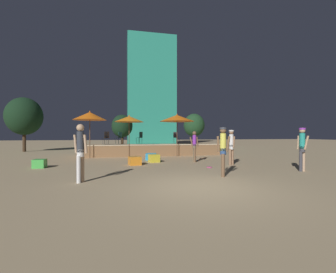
# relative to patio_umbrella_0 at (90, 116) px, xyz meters

# --- Properties ---
(ground_plane) EXTENTS (120.00, 120.00, 0.00)m
(ground_plane) POSITION_rel_patio_umbrella_0_xyz_m (4.21, -9.24, -2.76)
(ground_plane) COLOR tan
(wooden_deck) EXTENTS (10.51, 2.78, 0.86)m
(wooden_deck) POSITION_rel_patio_umbrella_0_xyz_m (4.34, 1.67, -2.37)
(wooden_deck) COLOR olive
(wooden_deck) RESTS_ON ground
(patio_umbrella_0) EXTENTS (2.15, 2.15, 3.10)m
(patio_umbrella_0) POSITION_rel_patio_umbrella_0_xyz_m (0.00, 0.00, 0.00)
(patio_umbrella_0) COLOR brown
(patio_umbrella_0) RESTS_ON ground
(patio_umbrella_1) EXTENTS (2.01, 2.01, 2.91)m
(patio_umbrella_1) POSITION_rel_patio_umbrella_0_xyz_m (2.55, 0.28, -0.14)
(patio_umbrella_1) COLOR brown
(patio_umbrella_1) RESTS_ON ground
(patio_umbrella_2) EXTENTS (2.44, 2.44, 3.02)m
(patio_umbrella_2) POSITION_rel_patio_umbrella_0_xyz_m (5.89, -0.03, -0.05)
(patio_umbrella_2) COLOR brown
(patio_umbrella_2) RESTS_ON ground
(cube_seat_0) EXTENTS (0.74, 0.74, 0.40)m
(cube_seat_0) POSITION_rel_patio_umbrella_0_xyz_m (3.80, -1.80, -2.56)
(cube_seat_0) COLOR #2D9EDB
(cube_seat_0) RESTS_ON ground
(cube_seat_1) EXTENTS (0.52, 0.52, 0.40)m
(cube_seat_1) POSITION_rel_patio_umbrella_0_xyz_m (-1.71, -4.03, -2.56)
(cube_seat_1) COLOR #4CC651
(cube_seat_1) RESTS_ON ground
(cube_seat_2) EXTENTS (0.68, 0.68, 0.42)m
(cube_seat_2) POSITION_rel_patio_umbrella_0_xyz_m (2.68, -3.94, -2.55)
(cube_seat_2) COLOR orange
(cube_seat_2) RESTS_ON ground
(cube_seat_3) EXTENTS (0.63, 0.63, 0.43)m
(cube_seat_3) POSITION_rel_patio_umbrella_0_xyz_m (3.81, -3.00, -2.55)
(cube_seat_3) COLOR yellow
(cube_seat_3) RESTS_ON ground
(person_0) EXTENTS (0.48, 0.30, 1.82)m
(person_0) POSITION_rel_patio_umbrella_0_xyz_m (5.68, -7.78, -1.71)
(person_0) COLOR brown
(person_0) RESTS_ON ground
(person_1) EXTENTS (0.53, 0.30, 1.74)m
(person_1) POSITION_rel_patio_umbrella_0_xyz_m (6.06, -3.38, -1.81)
(person_1) COLOR #72664C
(person_1) RESTS_ON ground
(person_2) EXTENTS (0.49, 0.30, 1.89)m
(person_2) POSITION_rel_patio_umbrella_0_xyz_m (0.71, -7.79, -1.70)
(person_2) COLOR white
(person_2) RESTS_ON ground
(person_3) EXTENTS (0.30, 0.53, 1.84)m
(person_3) POSITION_rel_patio_umbrella_0_xyz_m (9.47, -7.38, -1.70)
(person_3) COLOR #3F3F47
(person_3) RESTS_ON ground
(person_4) EXTENTS (0.29, 0.46, 1.79)m
(person_4) POSITION_rel_patio_umbrella_0_xyz_m (7.51, -4.94, -1.74)
(person_4) COLOR #997051
(person_4) RESTS_ON ground
(bistro_chair_0) EXTENTS (0.48, 0.48, 0.90)m
(bistro_chair_0) POSITION_rel_patio_umbrella_0_xyz_m (1.89, 2.04, -1.36)
(bistro_chair_0) COLOR #1E4C47
(bistro_chair_0) RESTS_ON wooden_deck
(bistro_chair_1) EXTENTS (0.47, 0.47, 0.90)m
(bistro_chair_1) POSITION_rel_patio_umbrella_0_xyz_m (6.35, 2.18, -1.36)
(bistro_chair_1) COLOR #47474C
(bistro_chair_1) RESTS_ON wooden_deck
(bistro_chair_2) EXTENTS (0.44, 0.44, 0.90)m
(bistro_chair_2) POSITION_rel_patio_umbrella_0_xyz_m (0.98, 1.11, -1.36)
(bistro_chair_2) COLOR #47474C
(bistro_chair_2) RESTS_ON wooden_deck
(bistro_chair_3) EXTENTS (0.47, 0.47, 0.90)m
(bistro_chair_3) POSITION_rel_patio_umbrella_0_xyz_m (3.44, 1.81, -1.36)
(bistro_chair_3) COLOR #1E4C47
(bistro_chair_3) RESTS_ON wooden_deck
(frisbee_disc) EXTENTS (0.25, 0.25, 0.03)m
(frisbee_disc) POSITION_rel_patio_umbrella_0_xyz_m (6.05, -5.59, -2.74)
(frisbee_disc) COLOR #E54C99
(frisbee_disc) RESTS_ON ground
(background_tree_0) EXTENTS (3.08, 3.08, 4.90)m
(background_tree_0) POSITION_rel_patio_umbrella_0_xyz_m (-6.56, 7.10, 0.44)
(background_tree_0) COLOR #3D2B1C
(background_tree_0) RESTS_ON ground
(background_tree_1) EXTENTS (2.19, 2.19, 3.66)m
(background_tree_1) POSITION_rel_patio_umbrella_0_xyz_m (2.14, 8.80, -0.33)
(background_tree_1) COLOR #3D2B1C
(background_tree_1) RESTS_ON ground
(background_tree_2) EXTENTS (2.29, 2.29, 3.84)m
(background_tree_2) POSITION_rel_patio_umbrella_0_xyz_m (9.89, 8.07, -0.19)
(background_tree_2) COLOR #3D2B1C
(background_tree_2) RESTS_ON ground
(distant_building) EXTENTS (7.00, 3.11, 15.95)m
(distant_building) POSITION_rel_patio_umbrella_0_xyz_m (6.44, 17.53, 5.21)
(distant_building) COLOR teal
(distant_building) RESTS_ON ground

